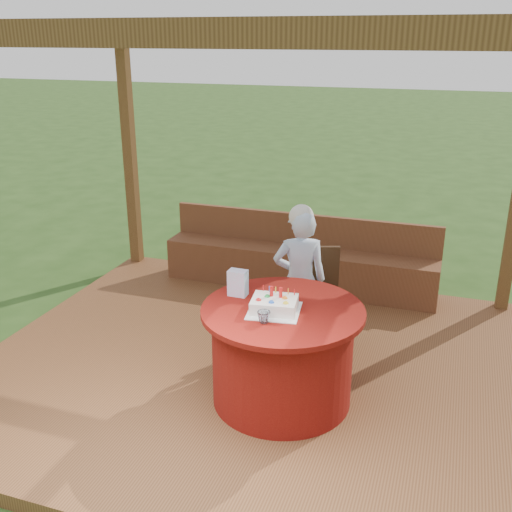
{
  "coord_description": "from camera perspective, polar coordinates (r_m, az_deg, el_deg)",
  "views": [
    {
      "loc": [
        1.55,
        -4.28,
        2.78
      ],
      "look_at": [
        0.0,
        0.25,
        1.0
      ],
      "focal_mm": 42.0,
      "sensor_mm": 36.0,
      "label": 1
    }
  ],
  "objects": [
    {
      "name": "deck",
      "position": [
        5.3,
        -0.89,
        -10.48
      ],
      "size": [
        4.5,
        4.0,
        0.12
      ],
      "primitive_type": "cube",
      "color": "brown",
      "rests_on": "ground"
    },
    {
      "name": "birthday_cake",
      "position": [
        4.33,
        1.75,
        -4.66
      ],
      "size": [
        0.42,
        0.42,
        0.17
      ],
      "color": "white",
      "rests_on": "table"
    },
    {
      "name": "drinking_glass",
      "position": [
        4.17,
        0.75,
        -5.84
      ],
      "size": [
        0.11,
        0.11,
        0.09
      ],
      "primitive_type": "imported",
      "rotation": [
        0.0,
        0.0,
        -0.28
      ],
      "color": "white",
      "rests_on": "table"
    },
    {
      "name": "chair",
      "position": [
        5.4,
        5.74,
        -3.42
      ],
      "size": [
        0.54,
        0.54,
        0.88
      ],
      "color": "#392212",
      "rests_on": "deck"
    },
    {
      "name": "bench",
      "position": [
        6.64,
        4.11,
        -0.81
      ],
      "size": [
        3.0,
        0.42,
        0.8
      ],
      "color": "brown",
      "rests_on": "deck"
    },
    {
      "name": "pergola",
      "position": [
        4.56,
        -1.06,
        15.73
      ],
      "size": [
        4.5,
        4.0,
        2.72
      ],
      "color": "brown",
      "rests_on": "deck"
    },
    {
      "name": "gift_bag",
      "position": [
        4.57,
        -1.74,
        -2.57
      ],
      "size": [
        0.15,
        0.1,
        0.2
      ],
      "primitive_type": "cube",
      "rotation": [
        0.0,
        0.0,
        -0.03
      ],
      "color": "#EE9AD3",
      "rests_on": "table"
    },
    {
      "name": "table",
      "position": [
        4.58,
        2.5,
        -9.3
      ],
      "size": [
        1.21,
        1.21,
        0.77
      ],
      "color": "maroon",
      "rests_on": "deck"
    },
    {
      "name": "ground",
      "position": [
        5.33,
        -0.89,
        -11.04
      ],
      "size": [
        60.0,
        60.0,
        0.0
      ],
      "primitive_type": "plane",
      "color": "#244416",
      "rests_on": "ground"
    },
    {
      "name": "elderly_woman",
      "position": [
        5.22,
        4.18,
        -2.07
      ],
      "size": [
        0.55,
        0.45,
        1.33
      ],
      "color": "#A9CCFB",
      "rests_on": "deck"
    }
  ]
}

